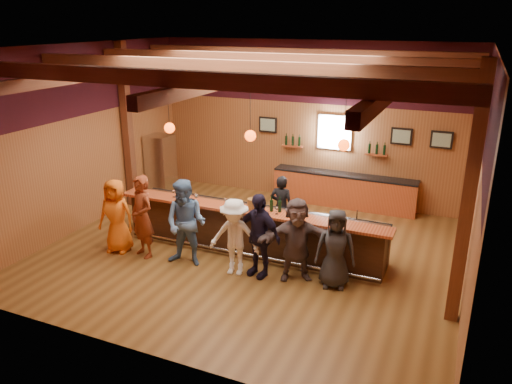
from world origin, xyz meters
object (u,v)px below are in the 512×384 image
customer_redvest (142,217)px  customer_navy (258,235)px  bar_counter (254,228)px  back_bar_cabinet (344,190)px  customer_orange (116,216)px  bottle_a (271,205)px  stainless_fridge (161,165)px  customer_dark (335,249)px  ice_bucket (252,204)px  customer_white (235,237)px  bartender (281,207)px  customer_brown (297,239)px  customer_denim (186,223)px

customer_redvest → customer_navy: size_ratio=1.05×
bar_counter → back_bar_cabinet: (1.18, 3.57, -0.05)m
customer_orange → bottle_a: customer_orange is taller
stainless_fridge → customer_dark: size_ratio=1.12×
ice_bucket → customer_white: bearing=-90.1°
customer_navy → bartender: customer_navy is taller
bartender → ice_bucket: (-0.24, -1.17, 0.45)m
bartender → bar_counter: bearing=68.5°
bar_counter → customer_brown: bearing=-34.0°
customer_redvest → customer_dark: 4.26m
customer_orange → customer_dark: (4.93, 0.40, -0.05)m
customer_dark → bartender: 2.49m
bar_counter → ice_bucket: bearing=-72.6°
customer_dark → bartender: customer_dark is taller
customer_white → stainless_fridge: bearing=132.5°
customer_white → ice_bucket: customer_white is taller
back_bar_cabinet → customer_denim: bearing=-114.8°
ice_bucket → customer_redvest: bearing=-156.8°
bar_counter → customer_navy: size_ratio=3.54×
customer_denim → customer_white: 1.13m
bar_counter → bottle_a: size_ratio=18.89×
bar_counter → customer_redvest: size_ratio=3.38×
back_bar_cabinet → customer_dark: (0.93, -4.45, 0.33)m
back_bar_cabinet → customer_orange: bearing=-129.5°
customer_redvest → bartender: (2.46, 2.12, -0.15)m
bottle_a → customer_denim: bearing=-147.5°
customer_white → customer_navy: 0.49m
customer_redvest → customer_dark: (4.24, 0.37, -0.13)m
customer_brown → ice_bucket: (-1.23, 0.59, 0.37)m
bar_counter → ice_bucket: ice_bucket is taller
stainless_fridge → customer_navy: size_ratio=1.01×
bar_counter → customer_brown: 1.63m
bar_counter → stainless_fridge: bearing=149.2°
customer_white → customer_brown: 1.27m
customer_orange → customer_navy: bearing=-5.1°
customer_orange → bartender: bearing=25.3°
customer_brown → stainless_fridge: bearing=121.6°
customer_denim → customer_brown: customer_denim is taller
customer_white → customer_navy: size_ratio=0.92×
customer_dark → bottle_a: customer_dark is taller
customer_brown → customer_dark: (0.79, 0.01, -0.06)m
customer_navy → customer_white: bearing=-147.9°
bar_counter → customer_dark: customer_dark is taller
customer_orange → bottle_a: bearing=8.4°
customer_orange → ice_bucket: 3.09m
back_bar_cabinet → bottle_a: 3.94m
customer_denim → customer_dark: customer_denim is taller
customer_white → ice_bucket: bearing=83.3°
customer_denim → bartender: size_ratio=1.21×
customer_brown → bartender: (-0.99, 1.76, -0.08)m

